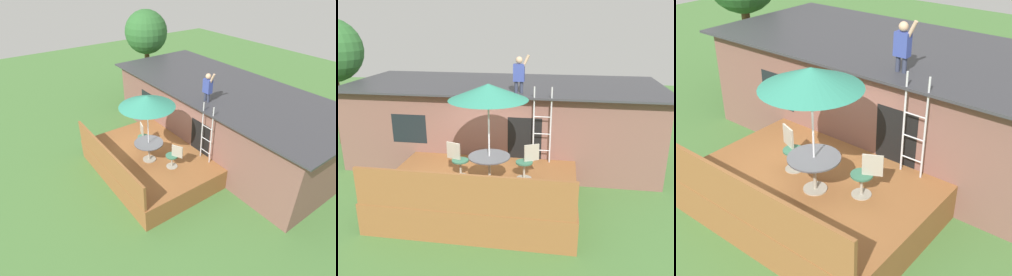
{
  "view_description": "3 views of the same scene",
  "coord_description": "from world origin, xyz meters",
  "views": [
    {
      "loc": [
        7.73,
        -4.8,
        7.09
      ],
      "look_at": [
        0.54,
        0.42,
        1.61
      ],
      "focal_mm": 30.99,
      "sensor_mm": 36.0,
      "label": 1
    },
    {
      "loc": [
        2.01,
        -8.29,
        4.76
      ],
      "look_at": [
        0.6,
        0.41,
        1.81
      ],
      "focal_mm": 38.16,
      "sensor_mm": 36.0,
      "label": 2
    },
    {
      "loc": [
        5.19,
        -5.52,
        5.93
      ],
      "look_at": [
        0.29,
        0.67,
        1.56
      ],
      "focal_mm": 47.24,
      "sensor_mm": 36.0,
      "label": 3
    }
  ],
  "objects": [
    {
      "name": "ground_plane",
      "position": [
        0.0,
        0.0,
        0.0
      ],
      "size": [
        40.0,
        40.0,
        0.0
      ],
      "primitive_type": "plane",
      "color": "#477538"
    },
    {
      "name": "house",
      "position": [
        -0.0,
        3.6,
        1.35
      ],
      "size": [
        10.5,
        4.5,
        2.69
      ],
      "color": "brown",
      "rests_on": "ground"
    },
    {
      "name": "deck",
      "position": [
        0.0,
        0.0,
        0.4
      ],
      "size": [
        4.94,
        3.6,
        0.8
      ],
      "primitive_type": "cube",
      "color": "brown",
      "rests_on": "ground"
    },
    {
      "name": "deck_railing",
      "position": [
        0.0,
        -1.75,
        1.25
      ],
      "size": [
        4.84,
        0.08,
        0.9
      ],
      "primitive_type": "cube",
      "color": "brown",
      "rests_on": "deck"
    },
    {
      "name": "patio_table",
      "position": [
        0.29,
        -0.25,
        1.39
      ],
      "size": [
        1.04,
        1.04,
        0.74
      ],
      "color": "#A59E8C",
      "rests_on": "deck"
    },
    {
      "name": "patio_umbrella",
      "position": [
        0.29,
        -0.25,
        3.15
      ],
      "size": [
        1.9,
        1.9,
        2.54
      ],
      "color": "silver",
      "rests_on": "deck"
    },
    {
      "name": "step_ladder",
      "position": [
        1.47,
        1.41,
        1.9
      ],
      "size": [
        0.52,
        0.04,
        2.2
      ],
      "color": "silver",
      "rests_on": "deck"
    },
    {
      "name": "person_figure",
      "position": [
        0.73,
        2.02,
        3.3
      ],
      "size": [
        0.47,
        0.2,
        1.11
      ],
      "color": "#33384C",
      "rests_on": "house"
    },
    {
      "name": "patio_chair_left",
      "position": [
        -0.61,
        0.05,
        1.26
      ],
      "size": [
        0.61,
        0.44,
        0.92
      ],
      "rotation": [
        0.0,
        0.0,
        -0.32
      ],
      "color": "#A59E8C",
      "rests_on": "deck"
    },
    {
      "name": "patio_chair_right",
      "position": [
        1.18,
        0.2,
        1.26
      ],
      "size": [
        0.59,
        0.44,
        0.92
      ],
      "rotation": [
        0.0,
        0.0,
        -2.67
      ],
      "color": "#A59E8C",
      "rests_on": "deck"
    }
  ]
}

